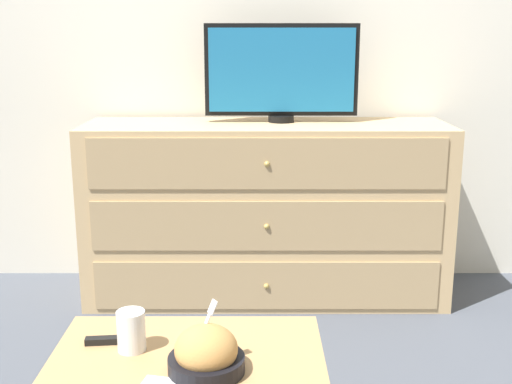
% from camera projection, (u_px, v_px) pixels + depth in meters
% --- Properties ---
extents(ground_plane, '(12.00, 12.00, 0.00)m').
position_uv_depth(ground_plane, '(247.00, 273.00, 3.45)').
color(ground_plane, '#474C56').
extents(wall_back, '(12.00, 0.05, 2.60)m').
position_uv_depth(wall_back, '(246.00, 24.00, 3.16)').
color(wall_back, silver).
rests_on(wall_back, ground_plane).
extents(dresser, '(1.70, 0.51, 0.85)m').
position_uv_depth(dresser, '(267.00, 211.00, 3.08)').
color(dresser, tan).
rests_on(dresser, ground_plane).
extents(tv, '(0.71, 0.12, 0.45)m').
position_uv_depth(tv, '(282.00, 71.00, 2.98)').
color(tv, black).
rests_on(tv, dresser).
extents(takeout_bowl, '(0.19, 0.19, 0.17)m').
position_uv_depth(takeout_bowl, '(207.00, 354.00, 1.58)').
color(takeout_bowl, black).
rests_on(takeout_bowl, coffee_table).
extents(drink_cup, '(0.08, 0.08, 0.11)m').
position_uv_depth(drink_cup, '(132.00, 333.00, 1.69)').
color(drink_cup, white).
rests_on(drink_cup, coffee_table).
extents(remote_control, '(0.15, 0.04, 0.02)m').
position_uv_depth(remote_control, '(114.00, 340.00, 1.73)').
color(remote_control, black).
rests_on(remote_control, coffee_table).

